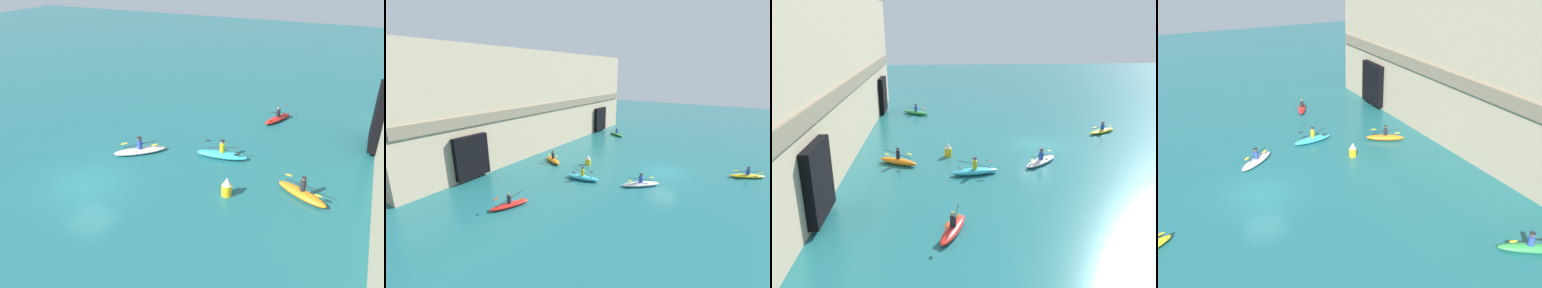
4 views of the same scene
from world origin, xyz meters
The scene contains 8 objects.
ground_plane centered at (0.00, 0.00, 0.00)m, with size 120.00×120.00×0.00m, color #1E6066.
cliff_bluff centered at (0.73, 17.02, 5.86)m, with size 36.65×6.13×11.78m.
kayak_white centered at (-4.24, 0.82, 0.22)m, with size 2.75×3.00×1.12m.
kayak_green centered at (11.25, 10.38, 0.23)m, with size 2.19×3.08×1.11m.
kayak_orange centered at (-3.63, 10.91, 0.26)m, with size 2.00×2.92×1.22m.
kayak_red centered at (-12.93, 7.45, 0.23)m, with size 2.89×1.73×1.11m.
kayak_cyan centered at (-5.84, 5.70, 0.24)m, with size 1.28×3.23×1.19m.
marker_buoy centered at (-2.19, 7.34, 0.48)m, with size 0.54×0.54×1.05m.
Camera 4 is at (22.59, -5.18, 13.65)m, focal length 40.00 mm.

